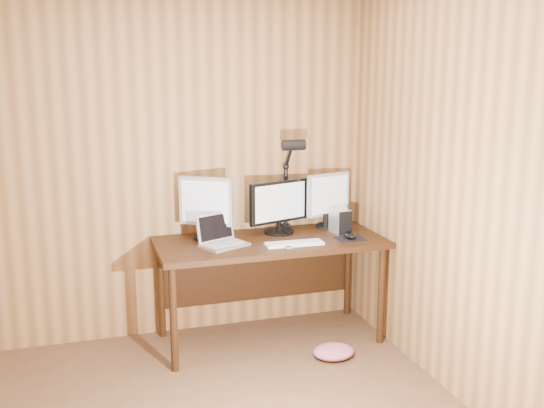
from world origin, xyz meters
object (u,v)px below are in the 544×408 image
desk_lamp (290,170)px  hard_drive (340,221)px  phone (287,247)px  laptop (221,237)px  desk (267,254)px  monitor_right (328,199)px  monitor_center (279,206)px  monitor_left (206,206)px  mouse (350,236)px  speaker (326,222)px  keyboard (294,243)px

desk_lamp → hard_drive: bearing=-39.8°
phone → laptop: bearing=145.9°
desk → monitor_right: 0.64m
monitor_center → monitor_left: monitor_left is taller
mouse → desk: bearing=146.5°
laptop → hard_drive: (0.92, 0.06, 0.03)m
monitor_center → monitor_right: bearing=-11.6°
desk → monitor_right: bearing=14.3°
monitor_right → hard_drive: bearing=-94.4°
monitor_center → speaker: size_ratio=4.19×
desk → monitor_right: monitor_right is taller
desk → monitor_right: (0.53, 0.13, 0.35)m
monitor_right → speaker: size_ratio=3.63×
laptop → phone: 0.46m
laptop → desk_lamp: bearing=-2.1°
monitor_center → laptop: 0.54m
monitor_right → laptop: (-0.89, -0.23, -0.17)m
desk → mouse: bearing=-21.4°
keyboard → monitor_center: bearing=92.6°
monitor_right → desk_lamp: desk_lamp is taller
monitor_left → hard_drive: monitor_left is taller
monitor_center → phone: 0.43m
desk → monitor_center: size_ratio=3.32×
monitor_center → mouse: (0.43, -0.30, -0.18)m
monitor_center → laptop: bearing=-177.1°
monitor_left → desk_lamp: size_ratio=0.61×
laptop → desk_lamp: 0.75m
keyboard → phone: keyboard is taller
desk → mouse: 0.61m
monitor_center → hard_drive: size_ratio=2.72×
phone → desk_lamp: size_ratio=0.14×
desk → mouse: (0.55, -0.22, 0.15)m
monitor_right → phone: monitor_right is taller
monitor_left → mouse: size_ratio=3.71×
speaker → phone: bearing=-138.6°
monitor_center → desk_lamp: 0.28m
monitor_center → phone: size_ratio=4.84×
speaker → laptop: bearing=-167.2°
laptop → mouse: size_ratio=3.07×
monitor_center → keyboard: 0.38m
monitor_center → speaker: bearing=-16.1°
keyboard → hard_drive: 0.49m
monitor_left → monitor_right: size_ratio=1.06×
desk → hard_drive: hard_drive is taller
monitor_left → mouse: monitor_left is taller
monitor_right → laptop: size_ratio=1.14×
hard_drive → desk_lamp: 0.53m
speaker → desk_lamp: size_ratio=0.16×
mouse → phone: size_ratio=1.20×
hard_drive → desk: bearing=170.8°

